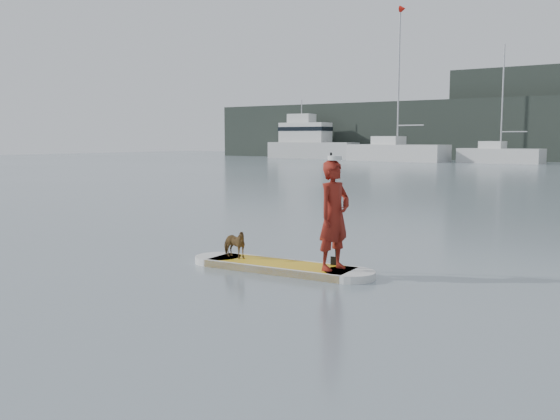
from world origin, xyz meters
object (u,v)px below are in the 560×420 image
Objects in this scene: paddler at (334,215)px; dog at (234,244)px; paddleboard at (280,267)px; sailboat_c at (500,154)px; motor_yacht_b at (310,142)px; sailboat_b at (396,151)px.

dog is at bearing 105.62° from paddler.
paddleboard is 5.69× the size of dog.
paddler is at bearing 0.00° from paddleboard.
dog is 0.06× the size of sailboat_c.
paddleboard is 0.97m from dog.
paddleboard is 0.34× the size of motor_yacht_b.
sailboat_b is (-19.78, 46.64, 0.02)m from paddler.
sailboat_b reaches higher than paddler.
paddler is at bearing -61.02° from motor_yacht_b.
dog is at bearing -62.69° from motor_yacht_b.
sailboat_c is 1.04× the size of motor_yacht_b.
sailboat_c reaches higher than motor_yacht_b.
sailboat_b is (-18.81, 46.72, 0.93)m from paddleboard.
dog reaches higher than paddleboard.
paddler reaches higher than dog.
paddler is 0.18× the size of motor_yacht_b.
sailboat_b is 1.41× the size of sailboat_c.
paddler is 0.12× the size of sailboat_b.
sailboat_b is 11.83m from motor_yacht_b.
motor_yacht_b is (-29.35, 49.64, 1.41)m from dog.
dog is at bearing -63.44° from sailboat_b.
sailboat_c reaches higher than dog.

